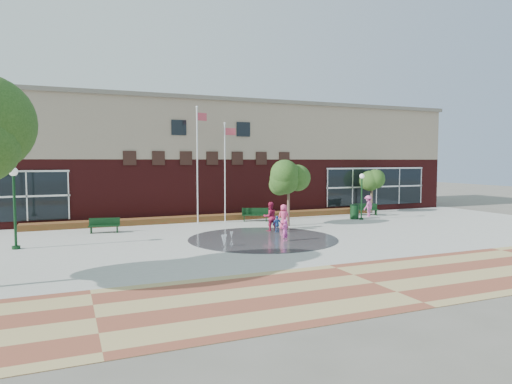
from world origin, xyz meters
name	(u,v)px	position (x,y,z in m)	size (l,w,h in m)	color
ground	(287,249)	(0.00, 0.00, 0.00)	(120.00, 120.00, 0.00)	#666056
plaza_concrete	(256,236)	(0.00, 4.00, 0.00)	(46.00, 18.00, 0.01)	#A8A8A0
paver_band	(374,283)	(0.00, -7.00, 0.00)	(46.00, 6.00, 0.01)	brown
splash_pad	(263,239)	(0.00, 3.00, 0.00)	(8.40, 8.40, 0.01)	#383A3D
library_building	(195,158)	(0.00, 17.48, 4.64)	(44.40, 10.40, 9.20)	#491414
flower_bed	(216,221)	(0.00, 11.60, 0.00)	(26.00, 1.20, 0.40)	maroon
flagpole_left	(198,159)	(-1.70, 10.36, 4.54)	(0.89, 0.45, 8.16)	white
flagpole_right	(225,167)	(0.36, 10.49, 3.98)	(0.88, 0.15, 7.12)	white
lamp_left	(14,199)	(-12.53, 5.06, 2.54)	(0.43, 0.43, 4.09)	black
lamp_right	(362,191)	(10.13, 7.82, 2.14)	(0.36, 0.36, 3.44)	black
bench_left	(104,228)	(-8.06, 8.70, 0.30)	(1.88, 0.85, 0.91)	black
bench_mid	(255,217)	(2.47, 10.03, 0.31)	(1.99, 1.23, 0.97)	black
bench_right	(366,212)	(12.13, 9.94, 0.30)	(1.93, 1.14, 0.94)	black
trash_can	(354,212)	(9.84, 8.29, 0.58)	(0.69, 0.69, 1.14)	black
tree_mid	(289,178)	(3.64, 7.03, 3.23)	(2.63, 2.63, 4.44)	#4F3C2F
tree_small_right	(372,180)	(13.65, 11.30, 2.77)	(2.22, 2.22, 3.79)	#4F3C2F
water_jet_a	(224,247)	(-2.78, 1.61, 0.00)	(0.31, 0.31, 0.60)	white
water_jet_b	(231,239)	(-1.64, 3.65, 0.00)	(0.18, 0.18, 0.40)	white
child_splash	(285,231)	(0.79, 1.81, 0.61)	(0.44, 0.29, 1.22)	#D143A1
adult_red	(270,217)	(1.55, 5.43, 0.92)	(0.90, 0.70, 1.84)	#A81C43
adult_pink	(284,217)	(2.73, 5.90, 0.80)	(0.79, 0.51, 1.61)	#E84178
child_blue	(277,224)	(1.68, 4.67, 0.53)	(0.62, 0.26, 1.06)	#2A55A4
person_bench	(368,206)	(11.74, 9.17, 0.84)	(1.09, 0.62, 1.68)	#D0569F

